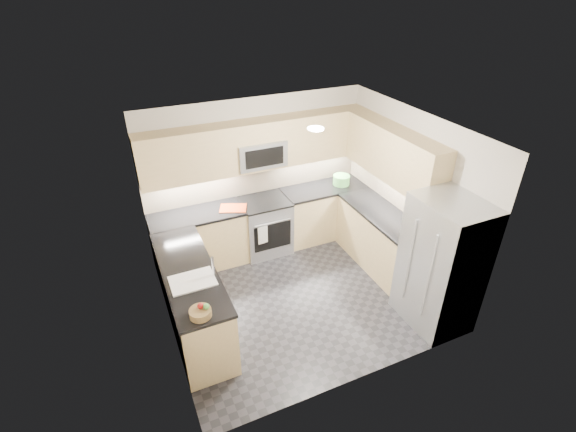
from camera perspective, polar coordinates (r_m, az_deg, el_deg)
The scene contains 35 objects.
floor at distance 6.21m, azimuth 1.34°, elevation -10.68°, with size 3.60×3.20×0.00m, color black.
ceiling at distance 4.93m, azimuth 1.70°, elevation 11.67°, with size 3.60×3.20×0.02m, color beige.
wall_back at distance 6.77m, azimuth -4.35°, elevation 5.66°, with size 3.60×0.02×2.50m, color beige.
wall_front at distance 4.36m, azimuth 10.73°, elevation -10.86°, with size 3.60×0.02×2.50m, color beige.
wall_left at distance 5.08m, azimuth -17.24°, elevation -5.11°, with size 0.02×3.20×2.50m, color beige.
wall_right at distance 6.36m, azimuth 16.32°, elevation 2.69°, with size 0.02×3.20×2.50m, color beige.
base_cab_back_left at distance 6.67m, azimuth -11.99°, elevation -3.33°, with size 1.42×0.60×0.90m, color #DBC084.
base_cab_back_right at distance 7.30m, azimuth 4.76°, elevation 0.53°, with size 1.42×0.60×0.90m, color #DBC084.
base_cab_right at distance 6.69m, azimuth 12.54°, elevation -3.27°, with size 0.60×1.70×0.90m, color #DBC084.
base_cab_peninsula at distance 5.59m, azimuth -12.91°, elevation -11.12°, with size 0.60×2.00×0.90m, color #DBC084.
countertop_back_left at distance 6.42m, azimuth -12.44°, elevation 0.15°, with size 1.42×0.63×0.04m, color black.
countertop_back_right at distance 7.08m, azimuth 4.92°, elevation 3.82°, with size 1.42×0.63×0.04m, color black.
countertop_right at distance 6.45m, azimuth 13.01°, elevation 0.20°, with size 0.63×1.70×0.04m, color black.
countertop_peninsula at distance 5.29m, azimuth -13.49°, elevation -7.31°, with size 0.63×2.00×0.04m, color black.
upper_cab_back at distance 6.40m, azimuth -4.00°, elevation 9.73°, with size 3.60×0.35×0.75m, color #DBC084.
upper_cab_right at distance 6.21m, azimuth 14.25°, elevation 8.19°, with size 0.35×1.95×0.75m, color #DBC084.
backsplash_back at distance 6.79m, azimuth -4.32°, elevation 5.22°, with size 3.60×0.01×0.51m, color tan.
backsplash_right at distance 6.69m, azimuth 13.85°, elevation 3.94°, with size 0.01×2.30×0.51m, color tan.
gas_range at distance 6.88m, azimuth -3.15°, elevation -1.39°, with size 0.76×0.65×0.91m, color #A2A4AA.
range_cooktop at distance 6.65m, azimuth -3.26°, elevation 1.97°, with size 0.76×0.65×0.03m, color black.
oven_door_glass at distance 6.63m, azimuth -2.11°, elevation -2.81°, with size 0.62×0.02×0.45m, color black.
oven_handle at distance 6.47m, azimuth -2.08°, elevation -0.90°, with size 0.02×0.02×0.60m, color #B2B5BA.
microwave at distance 6.42m, azimuth -3.88°, elevation 8.61°, with size 0.76×0.40×0.40m, color #929599.
microwave_door at distance 6.24m, azimuth -3.20°, elevation 7.98°, with size 0.60×0.01×0.28m, color black.
refrigerator at distance 5.63m, azimuth 20.24°, elevation -6.23°, with size 0.70×0.90×1.80m, color #A6AAAF.
fridge_handle_left at distance 5.28m, azimuth 18.65°, elevation -7.93°, with size 0.02×0.02×1.20m, color #B2B5BA.
fridge_handle_right at distance 5.48m, azimuth 16.24°, elevation -5.87°, with size 0.02×0.02×1.20m, color #B2B5BA.
sink_basin at distance 5.12m, azimuth -12.83°, elevation -9.26°, with size 0.52×0.38×0.16m, color white.
faucet at distance 5.04m, azimuth -10.21°, elevation -6.83°, with size 0.03×0.03×0.28m, color silver.
utensil_bowl at distance 7.16m, azimuth 7.29°, elevation 4.92°, with size 0.28×0.28×0.16m, color #53AE4A.
cutting_board at distance 6.45m, azimuth -7.51°, elevation 1.08°, with size 0.40×0.28×0.01m, color #C43B12.
fruit_basket at distance 4.61m, azimuth -11.89°, elevation -12.84°, with size 0.24×0.24×0.09m, color olive.
fruit_apple at distance 4.58m, azimuth -11.89°, elevation -11.95°, with size 0.07×0.07×0.07m, color #AA1613.
fruit_pear at distance 4.56m, azimuth -11.12°, elevation -12.04°, with size 0.07×0.07×0.07m, color #60B34C.
dish_towel_check at distance 6.49m, azimuth -3.46°, elevation -2.61°, with size 0.16×0.01×0.30m, color white.
Camera 1 is at (-2.04, -4.19, 4.11)m, focal length 26.00 mm.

